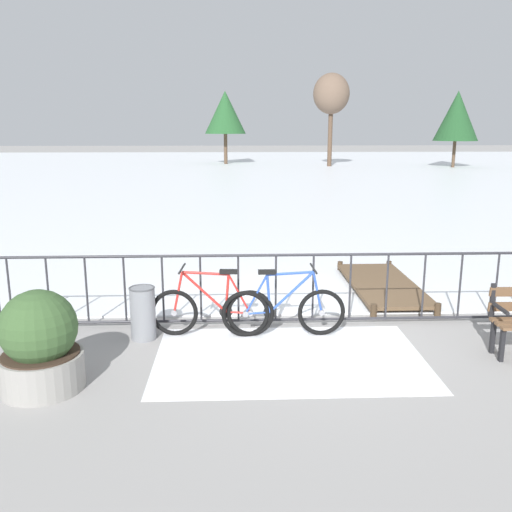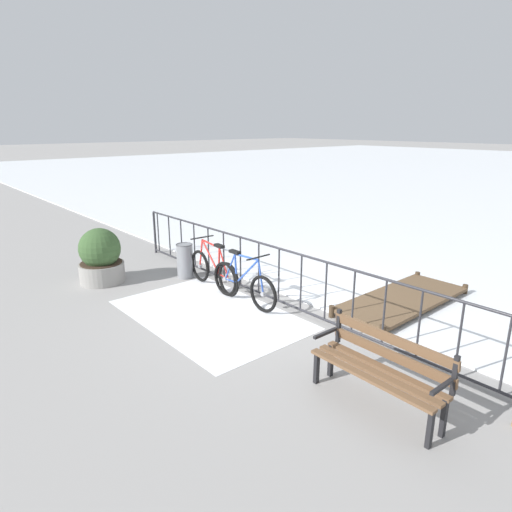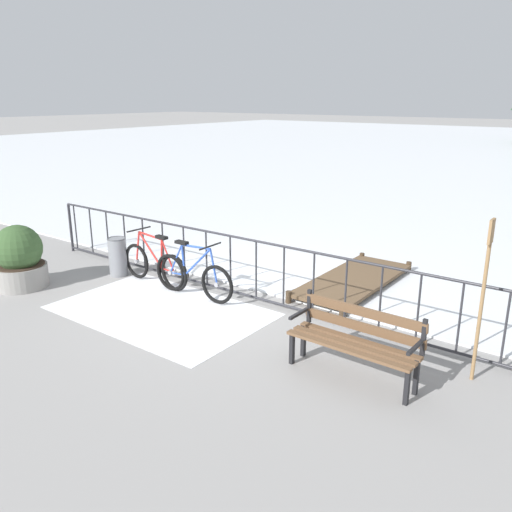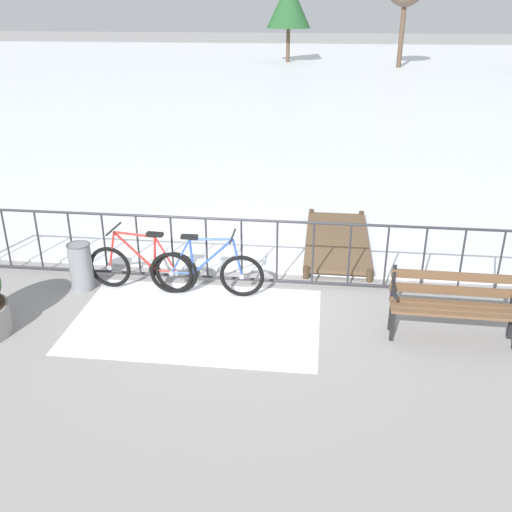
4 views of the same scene
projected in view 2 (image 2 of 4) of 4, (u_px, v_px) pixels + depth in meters
ground_plane at (278, 304)px, 8.01m from camera, size 160.00×160.00×0.00m
snow_patch at (209, 314)px, 7.58m from camera, size 3.35×2.14×0.01m
railing_fence at (279, 275)px, 7.85m from camera, size 9.06×0.06×1.07m
bicycle_near_railing at (243, 284)px, 7.97m from camera, size 1.71×0.52×0.97m
bicycle_second at (214, 271)px, 8.71m from camera, size 1.71×0.52×0.97m
park_bench at (381, 364)px, 5.01m from camera, size 1.61×0.51×0.89m
planter_with_shrub at (101, 257)px, 9.03m from camera, size 0.90×0.90×1.13m
trash_bin at (185, 260)px, 9.34m from camera, size 0.35×0.35×0.73m
wooden_dock at (403, 299)px, 7.95m from camera, size 1.10×2.83×0.20m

